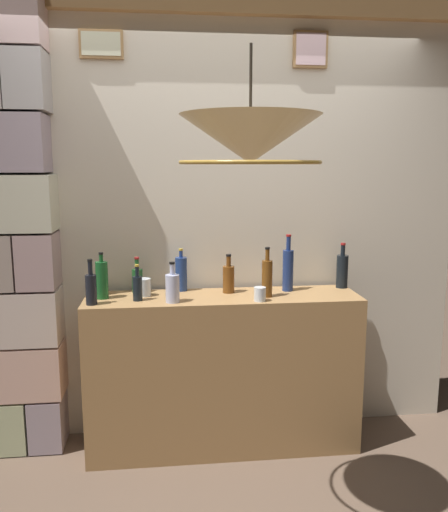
# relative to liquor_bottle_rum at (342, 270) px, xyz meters

# --- Properties ---
(panelled_rear_partition) EXTENTS (3.10, 0.15, 2.75)m
(panelled_rear_partition) POSITION_rel_liquor_bottle_rum_xyz_m (-0.77, 0.15, 0.38)
(panelled_rear_partition) COLOR beige
(panelled_rear_partition) RESTS_ON ground
(stone_pillar) EXTENTS (0.44, 0.32, 2.68)m
(stone_pillar) POSITION_rel_liquor_bottle_rum_xyz_m (-1.96, 0.02, 0.26)
(stone_pillar) COLOR #B3BD93
(stone_pillar) RESTS_ON ground
(bar_shelf_unit) EXTENTS (1.63, 0.41, 0.96)m
(bar_shelf_unit) POSITION_rel_liquor_bottle_rum_xyz_m (-0.77, -0.13, -0.59)
(bar_shelf_unit) COLOR #9E7547
(bar_shelf_unit) RESTS_ON ground
(liquor_bottle_rum) EXTENTS (0.07, 0.07, 0.29)m
(liquor_bottle_rum) POSITION_rel_liquor_bottle_rum_xyz_m (0.00, 0.00, 0.00)
(liquor_bottle_rum) COLOR black
(liquor_bottle_rum) RESTS_ON bar_shelf_unit
(liquor_bottle_vermouth) EXTENTS (0.05, 0.05, 0.21)m
(liquor_bottle_vermouth) POSITION_rel_liquor_bottle_rum_xyz_m (-1.27, -0.18, -0.03)
(liquor_bottle_vermouth) COLOR black
(liquor_bottle_vermouth) RESTS_ON bar_shelf_unit
(liquor_bottle_rye) EXTENTS (0.07, 0.07, 0.27)m
(liquor_bottle_rye) POSITION_rel_liquor_bottle_rum_xyz_m (-1.48, -0.11, 0.00)
(liquor_bottle_rye) COLOR #185625
(liquor_bottle_rye) RESTS_ON bar_shelf_unit
(liquor_bottle_vodka) EXTENTS (0.07, 0.07, 0.35)m
(liquor_bottle_vodka) POSITION_rel_liquor_bottle_rum_xyz_m (-0.36, -0.04, 0.03)
(liquor_bottle_vodka) COLOR navy
(liquor_bottle_vodka) RESTS_ON bar_shelf_unit
(liquor_bottle_bourbon) EXTENTS (0.06, 0.06, 0.30)m
(liquor_bottle_bourbon) POSITION_rel_liquor_bottle_rum_xyz_m (-0.52, -0.18, 0.01)
(liquor_bottle_bourbon) COLOR brown
(liquor_bottle_bourbon) RESTS_ON bar_shelf_unit
(liquor_bottle_sherry) EXTENTS (0.06, 0.06, 0.26)m
(liquor_bottle_sherry) POSITION_rel_liquor_bottle_rum_xyz_m (-1.53, -0.24, -0.02)
(liquor_bottle_sherry) COLOR black
(liquor_bottle_sherry) RESTS_ON bar_shelf_unit
(liquor_bottle_gin) EXTENTS (0.07, 0.07, 0.22)m
(liquor_bottle_gin) POSITION_rel_liquor_bottle_rum_xyz_m (-1.28, 0.02, -0.03)
(liquor_bottle_gin) COLOR #1B4C22
(liquor_bottle_gin) RESTS_ON bar_shelf_unit
(liquor_bottle_scotch) EXTENTS (0.08, 0.08, 0.23)m
(liquor_bottle_scotch) POSITION_rel_liquor_bottle_rum_xyz_m (-1.08, -0.24, -0.03)
(liquor_bottle_scotch) COLOR silver
(liquor_bottle_scotch) RESTS_ON bar_shelf_unit
(liquor_bottle_whiskey) EXTENTS (0.07, 0.07, 0.26)m
(liquor_bottle_whiskey) POSITION_rel_liquor_bottle_rum_xyz_m (-1.02, 0.03, -0.00)
(liquor_bottle_whiskey) COLOR navy
(liquor_bottle_whiskey) RESTS_ON bar_shelf_unit
(liquor_bottle_tequila) EXTENTS (0.07, 0.07, 0.24)m
(liquor_bottle_tequila) POSITION_rel_liquor_bottle_rum_xyz_m (-0.73, -0.05, -0.02)
(liquor_bottle_tequila) COLOR brown
(liquor_bottle_tequila) RESTS_ON bar_shelf_unit
(glass_tumbler_rocks) EXTENTS (0.08, 0.08, 0.11)m
(glass_tumbler_rocks) POSITION_rel_liquor_bottle_rum_xyz_m (-1.24, -0.08, -0.06)
(glass_tumbler_rocks) COLOR silver
(glass_tumbler_rocks) RESTS_ON bar_shelf_unit
(glass_tumbler_highball) EXTENTS (0.07, 0.07, 0.08)m
(glass_tumbler_highball) POSITION_rel_liquor_bottle_rum_xyz_m (-0.58, -0.27, -0.07)
(glass_tumbler_highball) COLOR silver
(glass_tumbler_highball) RESTS_ON bar_shelf_unit
(pendant_lamp) EXTENTS (0.58, 0.58, 0.47)m
(pendant_lamp) POSITION_rel_liquor_bottle_rum_xyz_m (-0.76, -0.99, 0.75)
(pendant_lamp) COLOR beige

